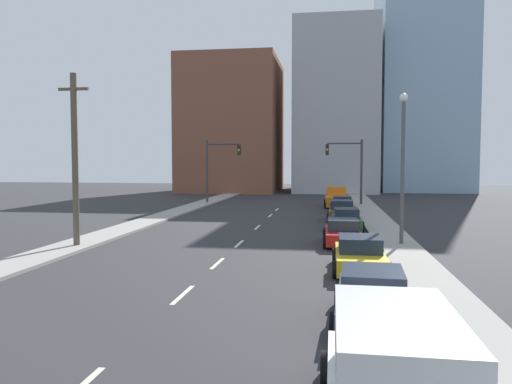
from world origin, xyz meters
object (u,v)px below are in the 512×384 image
traffic_signal_left (216,163)px  traffic_signal_right (352,163)px  sedan_red (343,233)px  pickup_truck_orange (336,199)px  box_truck_white (395,380)px  sedan_yellow (360,255)px  street_lamp (403,158)px  utility_pole_left_mid (75,159)px  sedan_navy (372,299)px  sedan_green (346,220)px  sedan_brown (342,211)px  sedan_teal (342,205)px

traffic_signal_left → traffic_signal_right: same height
traffic_signal_left → sedan_red: 27.92m
sedan_red → pickup_truck_orange: size_ratio=0.74×
box_truck_white → sedan_red: 19.01m
box_truck_white → sedan_yellow: (0.19, 12.49, -0.33)m
sedan_red → traffic_signal_left: bearing=116.3°
street_lamp → box_truck_white: bearing=-98.2°
traffic_signal_left → traffic_signal_right: (14.10, 0.00, 0.00)m
utility_pole_left_mid → box_truck_white: utility_pole_left_mid is taller
sedan_navy → sedan_green: (-0.07, 19.11, -0.03)m
utility_pole_left_mid → box_truck_white: 21.50m
sedan_brown → sedan_teal: size_ratio=1.05×
street_lamp → sedan_teal: bearing=98.8°
sedan_yellow → sedan_red: sedan_yellow is taller
traffic_signal_right → pickup_truck_orange: size_ratio=1.15×
traffic_signal_left → pickup_truck_orange: bearing=-7.6°
utility_pole_left_mid → pickup_truck_orange: size_ratio=1.53×
sedan_green → pickup_truck_orange: 16.99m
utility_pole_left_mid → sedan_red: size_ratio=2.06×
utility_pole_left_mid → sedan_teal: utility_pole_left_mid is taller
utility_pole_left_mid → sedan_teal: 24.73m
box_truck_white → sedan_teal: box_truck_white is taller
traffic_signal_left → sedan_green: 23.02m
traffic_signal_left → pickup_truck_orange: 13.16m
pickup_truck_orange → sedan_navy: bearing=-90.6°
utility_pole_left_mid → sedan_green: 17.09m
utility_pole_left_mid → sedan_red: bearing=12.5°
sedan_yellow → sedan_brown: size_ratio=1.01×
traffic_signal_left → traffic_signal_right: bearing=0.0°
street_lamp → pickup_truck_orange: 23.65m
traffic_signal_left → sedan_brown: size_ratio=1.51×
sedan_brown → traffic_signal_right: bearing=85.7°
sedan_green → sedan_teal: (-0.02, 11.03, 0.01)m
traffic_signal_left → utility_pole_left_mid: 27.67m
street_lamp → traffic_signal_right: bearing=93.5°
traffic_signal_left → sedan_teal: (12.97, -7.63, -3.61)m
utility_pole_left_mid → sedan_teal: (13.97, 20.02, -3.92)m
sedan_green → street_lamp: bearing=-68.9°
traffic_signal_right → pickup_truck_orange: 4.15m
sedan_navy → sedan_red: bearing=95.1°
box_truck_white → sedan_yellow: 12.49m
traffic_signal_left → sedan_yellow: bearing=-67.2°
traffic_signal_right → street_lamp: street_lamp is taller
box_truck_white → sedan_green: (0.07, 24.98, -0.34)m
traffic_signal_right → box_truck_white: bearing=-91.5°
sedan_brown → sedan_yellow: bearing=-87.8°
utility_pole_left_mid → sedan_green: utility_pole_left_mid is taller
traffic_signal_right → utility_pole_left_mid: utility_pole_left_mid is taller
street_lamp → sedan_navy: street_lamp is taller
traffic_signal_right → sedan_brown: (-1.29, -13.44, -3.58)m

